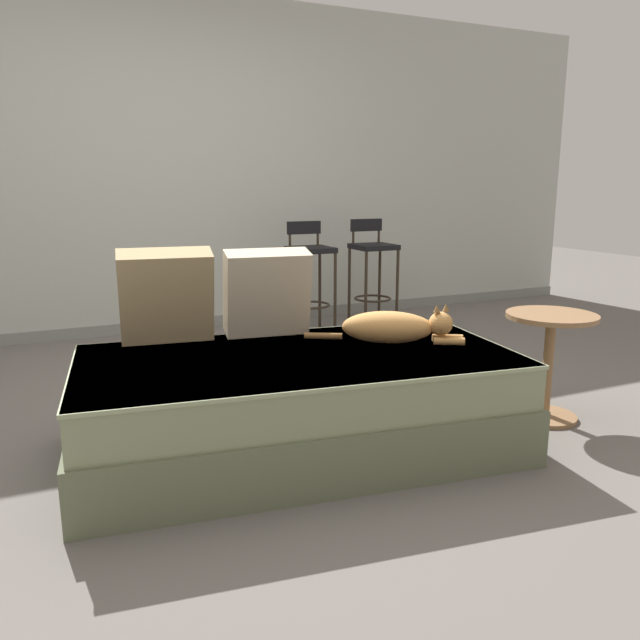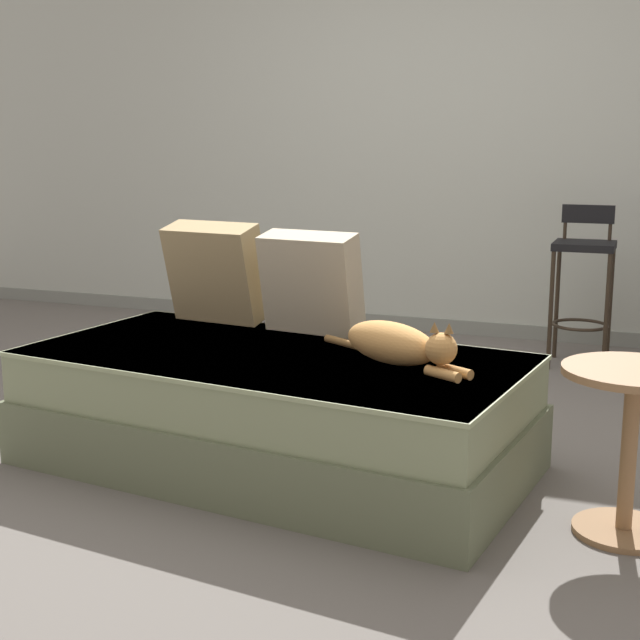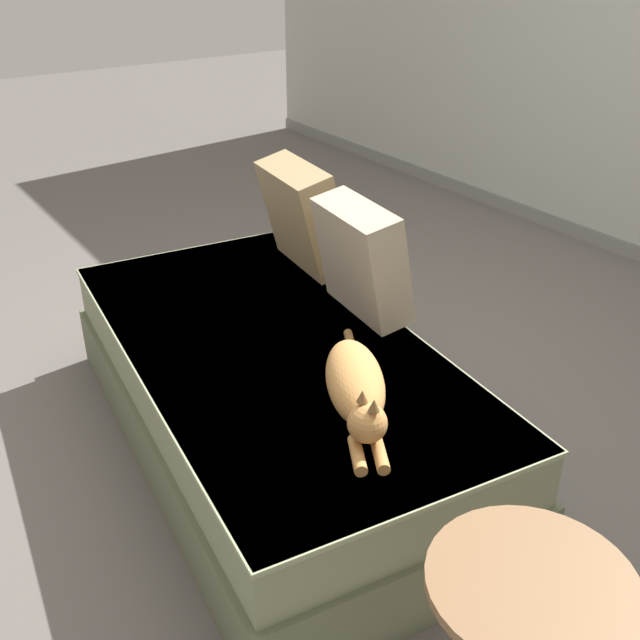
{
  "view_description": "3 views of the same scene",
  "coord_description": "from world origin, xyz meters",
  "px_view_note": "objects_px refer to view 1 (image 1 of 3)",
  "views": [
    {
      "loc": [
        -0.99,
        -2.81,
        1.16
      ],
      "look_at": [
        0.15,
        -0.3,
        0.56
      ],
      "focal_mm": 35.0,
      "sensor_mm": 36.0,
      "label": 1
    },
    {
      "loc": [
        1.34,
        -3.37,
        1.23
      ],
      "look_at": [
        0.15,
        -0.3,
        0.56
      ],
      "focal_mm": 50.0,
      "sensor_mm": 36.0,
      "label": 2
    },
    {
      "loc": [
        1.93,
        -1.53,
        1.73
      ],
      "look_at": [
        0.15,
        -0.3,
        0.56
      ],
      "focal_mm": 42.0,
      "sensor_mm": 36.0,
      "label": 3
    }
  ],
  "objects_px": {
    "throw_pillow_middle": "(267,292)",
    "side_table": "(549,351)",
    "throw_pillow_corner": "(166,296)",
    "bar_stool_near_window": "(310,266)",
    "couch": "(298,402)",
    "bar_stool_by_doorway": "(372,263)",
    "cat": "(394,327)"
  },
  "relations": [
    {
      "from": "couch",
      "to": "throw_pillow_middle",
      "type": "bearing_deg",
      "value": 90.0
    },
    {
      "from": "couch",
      "to": "side_table",
      "type": "bearing_deg",
      "value": -6.99
    },
    {
      "from": "throw_pillow_corner",
      "to": "bar_stool_near_window",
      "type": "height_order",
      "value": "throw_pillow_corner"
    },
    {
      "from": "throw_pillow_middle",
      "to": "bar_stool_by_doorway",
      "type": "height_order",
      "value": "bar_stool_by_doorway"
    },
    {
      "from": "bar_stool_by_doorway",
      "to": "couch",
      "type": "bearing_deg",
      "value": -126.39
    },
    {
      "from": "bar_stool_near_window",
      "to": "side_table",
      "type": "relative_size",
      "value": 1.62
    },
    {
      "from": "throw_pillow_middle",
      "to": "bar_stool_by_doorway",
      "type": "xyz_separation_m",
      "value": [
        1.5,
        1.65,
        -0.12
      ]
    },
    {
      "from": "couch",
      "to": "cat",
      "type": "bearing_deg",
      "value": 0.09
    },
    {
      "from": "bar_stool_by_doorway",
      "to": "side_table",
      "type": "bearing_deg",
      "value": -95.68
    },
    {
      "from": "cat",
      "to": "side_table",
      "type": "height_order",
      "value": "cat"
    },
    {
      "from": "couch",
      "to": "bar_stool_near_window",
      "type": "relative_size",
      "value": 2.27
    },
    {
      "from": "throw_pillow_middle",
      "to": "cat",
      "type": "distance_m",
      "value": 0.63
    },
    {
      "from": "bar_stool_near_window",
      "to": "bar_stool_by_doorway",
      "type": "height_order",
      "value": "bar_stool_by_doorway"
    },
    {
      "from": "couch",
      "to": "bar_stool_near_window",
      "type": "bearing_deg",
      "value": 65.18
    },
    {
      "from": "cat",
      "to": "throw_pillow_middle",
      "type": "bearing_deg",
      "value": 141.2
    },
    {
      "from": "throw_pillow_middle",
      "to": "side_table",
      "type": "relative_size",
      "value": 0.78
    },
    {
      "from": "bar_stool_by_doorway",
      "to": "side_table",
      "type": "xyz_separation_m",
      "value": [
        -0.22,
        -2.2,
        -0.18
      ]
    },
    {
      "from": "cat",
      "to": "bar_stool_by_doorway",
      "type": "bearing_deg",
      "value": 63.38
    },
    {
      "from": "throw_pillow_corner",
      "to": "bar_stool_near_window",
      "type": "xyz_separation_m",
      "value": [
        1.41,
        1.59,
        -0.13
      ]
    },
    {
      "from": "throw_pillow_middle",
      "to": "bar_stool_by_doorway",
      "type": "bearing_deg",
      "value": 47.7
    },
    {
      "from": "side_table",
      "to": "bar_stool_by_doorway",
      "type": "bearing_deg",
      "value": 84.32
    },
    {
      "from": "couch",
      "to": "bar_stool_near_window",
      "type": "xyz_separation_m",
      "value": [
        0.94,
        2.04,
        0.31
      ]
    },
    {
      "from": "throw_pillow_middle",
      "to": "cat",
      "type": "height_order",
      "value": "throw_pillow_middle"
    },
    {
      "from": "couch",
      "to": "bar_stool_by_doorway",
      "type": "height_order",
      "value": "bar_stool_by_doorway"
    },
    {
      "from": "bar_stool_by_doorway",
      "to": "throw_pillow_corner",
      "type": "bearing_deg",
      "value": -141.04
    },
    {
      "from": "bar_stool_by_doorway",
      "to": "side_table",
      "type": "distance_m",
      "value": 2.22
    },
    {
      "from": "cat",
      "to": "throw_pillow_corner",
      "type": "bearing_deg",
      "value": 154.92
    },
    {
      "from": "throw_pillow_corner",
      "to": "side_table",
      "type": "xyz_separation_m",
      "value": [
        1.75,
        -0.6,
        -0.31
      ]
    },
    {
      "from": "throw_pillow_middle",
      "to": "bar_stool_near_window",
      "type": "xyz_separation_m",
      "value": [
        0.94,
        1.65,
        -0.12
      ]
    },
    {
      "from": "couch",
      "to": "bar_stool_by_doorway",
      "type": "distance_m",
      "value": 2.55
    },
    {
      "from": "couch",
      "to": "side_table",
      "type": "distance_m",
      "value": 1.3
    },
    {
      "from": "bar_stool_near_window",
      "to": "throw_pillow_corner",
      "type": "bearing_deg",
      "value": -131.53
    }
  ]
}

